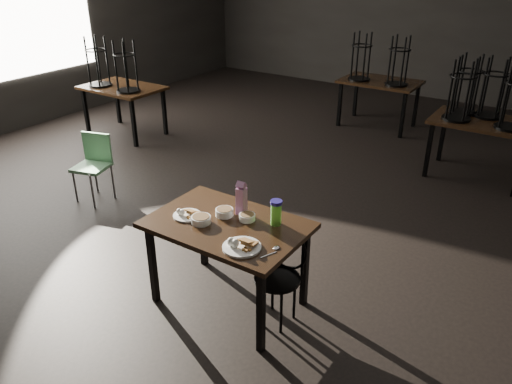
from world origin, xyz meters
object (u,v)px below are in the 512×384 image
Objects in this scene: main_table at (227,232)px; bentwood_chair at (281,270)px; water_bottle at (276,212)px; juice_carton at (241,199)px; school_chair at (94,161)px.

main_table is 1.61× the size of bentwood_chair.
water_bottle is 0.27× the size of bentwood_chair.
juice_carton reaches higher than school_chair.
juice_carton is (0.01, 0.19, 0.21)m from main_table.
juice_carton is 1.39× the size of water_bottle.
school_chair is at bearing 163.88° from main_table.
juice_carton is 2.50m from school_chair.
main_table is at bearing -149.10° from water_bottle.
school_chair reaches higher than bentwood_chair.
juice_carton reaches higher than bentwood_chair.
school_chair reaches higher than main_table.
school_chair is at bearing 168.05° from juice_carton.
juice_carton is at bearing -178.83° from water_bottle.
bentwood_chair is (0.12, -0.11, -0.41)m from water_bottle.
juice_carton is at bearing -28.28° from school_chair.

